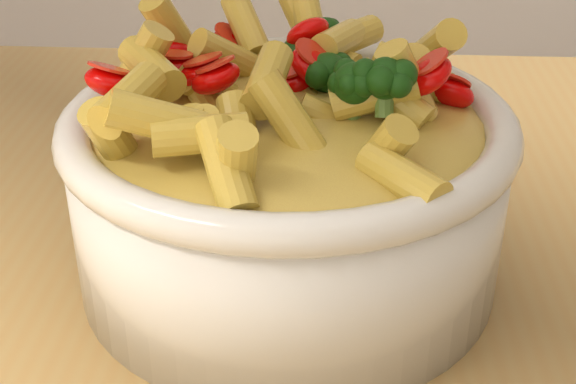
{
  "coord_description": "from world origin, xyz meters",
  "views": [
    {
      "loc": [
        0.14,
        -0.36,
        1.17
      ],
      "look_at": [
        0.12,
        0.03,
        0.95
      ],
      "focal_mm": 50.0,
      "sensor_mm": 36.0,
      "label": 1
    }
  ],
  "objects": [
    {
      "name": "serving_bowl",
      "position": [
        0.12,
        0.03,
        0.95
      ],
      "size": [
        0.24,
        0.24,
        0.1
      ],
      "color": "white",
      "rests_on": "table"
    },
    {
      "name": "pasta_salad",
      "position": [
        0.12,
        0.03,
        1.02
      ],
      "size": [
        0.19,
        0.19,
        0.04
      ],
      "color": "gold",
      "rests_on": "serving_bowl"
    }
  ]
}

